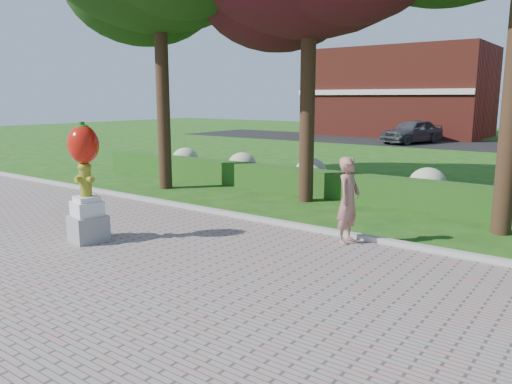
% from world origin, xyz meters
% --- Properties ---
extents(ground, '(100.00, 100.00, 0.00)m').
position_xyz_m(ground, '(0.00, 0.00, 0.00)').
color(ground, '#1C4812').
rests_on(ground, ground).
extents(walkway, '(40.00, 14.00, 0.04)m').
position_xyz_m(walkway, '(0.00, -4.00, 0.02)').
color(walkway, gray).
rests_on(walkway, ground).
extents(curb, '(40.00, 0.18, 0.15)m').
position_xyz_m(curb, '(0.00, 3.00, 0.07)').
color(curb, '#ADADA5').
rests_on(curb, ground).
extents(lawn_hedge, '(24.00, 0.70, 0.80)m').
position_xyz_m(lawn_hedge, '(0.00, 7.00, 0.40)').
color(lawn_hedge, '#214513').
rests_on(lawn_hedge, ground).
extents(hydrangea_row, '(20.10, 1.10, 0.99)m').
position_xyz_m(hydrangea_row, '(0.57, 8.00, 0.55)').
color(hydrangea_row, '#AFB78C').
rests_on(hydrangea_row, ground).
extents(building_left, '(14.00, 8.00, 7.00)m').
position_xyz_m(building_left, '(-10.00, 34.00, 3.50)').
color(building_left, maroon).
rests_on(building_left, ground).
extents(hydrant_sculpture, '(0.82, 0.82, 2.54)m').
position_xyz_m(hydrant_sculpture, '(-3.48, -0.57, 1.39)').
color(hydrant_sculpture, gray).
rests_on(hydrant_sculpture, walkway).
extents(woman, '(0.45, 0.67, 1.83)m').
position_xyz_m(woman, '(1.06, 2.60, 0.96)').
color(woman, '#A36C5D').
rests_on(woman, walkway).
extents(parked_car, '(3.38, 5.19, 1.64)m').
position_xyz_m(parked_car, '(-6.12, 26.83, 0.84)').
color(parked_car, '#414349').
rests_on(parked_car, street).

